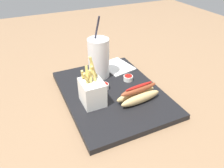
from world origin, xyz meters
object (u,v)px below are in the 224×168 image
fries_basket (92,91)px  ketchup_cup_1 (128,78)px  napkin_stack (117,66)px  ketchup_cup_2 (85,83)px  ketchup_cup_3 (104,86)px  hot_dog_1 (138,94)px  soda_cup (99,58)px

fries_basket → ketchup_cup_1: fries_basket is taller
napkin_stack → ketchup_cup_2: bearing=116.3°
ketchup_cup_1 → ketchup_cup_3: size_ratio=1.09×
ketchup_cup_2 → ketchup_cup_3: size_ratio=1.19×
hot_dog_1 → ketchup_cup_2: (0.16, 0.13, -0.01)m
napkin_stack → ketchup_cup_1: bearing=176.4°
hot_dog_1 → ketchup_cup_3: bearing=33.9°
soda_cup → ketchup_cup_1: 0.14m
soda_cup → ketchup_cup_1: size_ratio=6.53×
soda_cup → ketchup_cup_3: (-0.10, 0.02, -0.07)m
soda_cup → fries_basket: soda_cup is taller
fries_basket → soda_cup: bearing=-29.8°
ketchup_cup_2 → ketchup_cup_1: bearing=-100.7°
ketchup_cup_2 → ketchup_cup_3: 0.07m
ketchup_cup_2 → ketchup_cup_3: (-0.05, -0.06, -0.00)m
hot_dog_1 → ketchup_cup_1: (0.13, -0.03, -0.01)m
hot_dog_1 → ketchup_cup_2: hot_dog_1 is taller
ketchup_cup_1 → ketchup_cup_3: same height
napkin_stack → ketchup_cup_3: bearing=138.7°
fries_basket → ketchup_cup_2: (0.10, -0.01, -0.03)m
soda_cup → ketchup_cup_1: soda_cup is taller
fries_basket → napkin_stack: fries_basket is taller
fries_basket → hot_dog_1: fries_basket is taller
hot_dog_1 → ketchup_cup_3: (0.11, 0.08, -0.01)m
ketchup_cup_1 → napkin_stack: 0.12m
hot_dog_1 → napkin_stack: hot_dog_1 is taller
soda_cup → ketchup_cup_3: 0.12m
ketchup_cup_1 → ketchup_cup_3: (-0.01, 0.11, 0.00)m
fries_basket → napkin_stack: bearing=-44.0°
ketchup_cup_1 → ketchup_cup_3: bearing=97.6°
fries_basket → ketchup_cup_1: size_ratio=4.22×
fries_basket → napkin_stack: 0.27m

